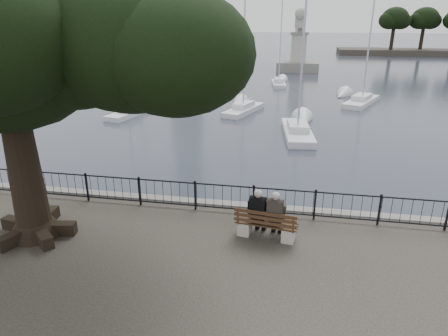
% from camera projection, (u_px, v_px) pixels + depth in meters
% --- Properties ---
extents(harbor, '(260.00, 260.00, 1.20)m').
position_uv_depth(harbor, '(227.00, 218.00, 14.27)').
color(harbor, slate).
rests_on(harbor, ground).
extents(railing, '(22.06, 0.06, 1.00)m').
position_uv_depth(railing, '(224.00, 197.00, 13.44)').
color(railing, black).
rests_on(railing, ground).
extents(bench, '(1.91, 0.80, 0.98)m').
position_uv_depth(bench, '(266.00, 227.00, 11.93)').
color(bench, '#A09F99').
rests_on(bench, ground).
extents(person_left, '(0.49, 0.81, 1.55)m').
position_uv_depth(person_left, '(259.00, 213.00, 11.97)').
color(person_left, black).
rests_on(person_left, ground).
extents(person_right, '(0.49, 0.81, 1.55)m').
position_uv_depth(person_right, '(276.00, 216.00, 11.81)').
color(person_right, black).
rests_on(person_right, ground).
extents(tree, '(10.87, 7.59, 8.88)m').
position_uv_depth(tree, '(31.00, 34.00, 10.15)').
color(tree, black).
rests_on(tree, ground).
extents(lion_monument, '(5.76, 5.76, 8.55)m').
position_uv_depth(lion_monument, '(298.00, 55.00, 56.52)').
color(lion_monument, slate).
rests_on(lion_monument, ground).
extents(sailboat_a, '(2.32, 5.05, 9.20)m').
position_uv_depth(sailboat_a, '(130.00, 112.00, 31.21)').
color(sailboat_a, silver).
rests_on(sailboat_a, ground).
extents(sailboat_b, '(2.93, 5.40, 11.50)m').
position_uv_depth(sailboat_b, '(244.00, 108.00, 32.16)').
color(sailboat_b, silver).
rests_on(sailboat_b, ground).
extents(sailboat_c, '(2.32, 6.13, 10.85)m').
position_uv_depth(sailboat_c, '(297.00, 131.00, 25.90)').
color(sailboat_c, silver).
rests_on(sailboat_c, ground).
extents(sailboat_d, '(3.85, 6.07, 10.56)m').
position_uv_depth(sailboat_d, '(361.00, 101.00, 35.21)').
color(sailboat_d, silver).
rests_on(sailboat_d, ground).
extents(sailboat_e, '(1.86, 5.07, 11.47)m').
position_uv_depth(sailboat_e, '(140.00, 89.00, 40.68)').
color(sailboat_e, silver).
rests_on(sailboat_e, ground).
extents(sailboat_f, '(1.91, 5.01, 10.77)m').
position_uv_depth(sailboat_f, '(279.00, 82.00, 44.92)').
color(sailboat_f, silver).
rests_on(sailboat_f, ground).
extents(far_shore, '(30.00, 8.60, 9.18)m').
position_uv_depth(far_shore, '(421.00, 34.00, 79.02)').
color(far_shore, '#2A2722').
rests_on(far_shore, ground).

